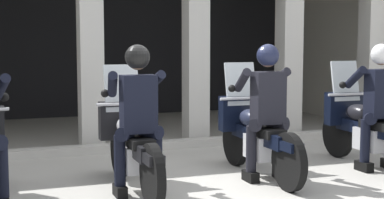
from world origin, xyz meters
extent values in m
plane|color=#A8A59E|center=(0.00, 3.00, 0.00)|extent=(80.00, 80.00, 0.00)
cube|color=black|center=(0.09, 6.66, 1.42)|extent=(9.44, 0.24, 2.85)
cube|color=beige|center=(4.71, 4.68, 1.42)|extent=(0.30, 4.35, 2.85)
cube|color=beige|center=(-0.75, 2.86, 1.20)|extent=(0.35, 0.36, 2.41)
cube|color=beige|center=(0.94, 2.86, 1.20)|extent=(0.35, 0.36, 2.41)
cube|color=beige|center=(2.62, 2.86, 1.20)|extent=(0.35, 0.36, 2.41)
cube|color=beige|center=(4.31, 2.86, 1.20)|extent=(0.35, 0.36, 2.41)
cube|color=#B7B5AD|center=(0.09, 2.36, 0.06)|extent=(9.04, 0.24, 0.12)
cylinder|color=black|center=(-2.15, -0.10, 0.39)|extent=(0.12, 0.12, 0.53)
cylinder|color=black|center=(-2.13, 0.11, 1.16)|extent=(0.19, 0.48, 0.31)
sphere|color=black|center=(-2.09, 0.32, 1.05)|extent=(0.09, 0.09, 0.09)
cylinder|color=black|center=(-0.78, 0.84, 0.32)|extent=(0.09, 0.64, 0.64)
cylinder|color=black|center=(-0.78, -0.56, 0.32)|extent=(0.09, 0.64, 0.64)
cube|color=black|center=(-0.78, 0.84, 0.53)|extent=(0.14, 0.44, 0.08)
cube|color=silver|center=(-0.78, 0.09, 0.37)|extent=(0.28, 0.44, 0.28)
cube|color=black|center=(-0.78, 0.14, 0.50)|extent=(0.18, 1.24, 0.16)
ellipsoid|color=#B2B2B7|center=(-0.78, 0.36, 0.68)|extent=(0.26, 0.48, 0.22)
cube|color=black|center=(-0.78, -0.04, 0.57)|extent=(0.24, 0.52, 0.10)
cube|color=black|center=(-0.78, -0.50, 0.50)|extent=(0.16, 0.48, 0.10)
cylinder|color=silver|center=(-0.78, 0.78, 0.56)|extent=(0.05, 0.24, 0.53)
cube|color=black|center=(-0.78, 0.72, 0.70)|extent=(0.52, 0.16, 0.44)
sphere|color=silver|center=(-0.78, 0.82, 0.72)|extent=(0.18, 0.18, 0.18)
cube|color=silver|center=(-0.78, 0.70, 1.07)|extent=(0.40, 0.14, 0.54)
cylinder|color=silver|center=(-0.78, 0.62, 0.90)|extent=(0.62, 0.04, 0.04)
cylinder|color=silver|center=(-0.66, -0.26, 0.18)|extent=(0.07, 0.55, 0.07)
cube|color=black|center=(-0.78, -0.06, 0.97)|extent=(0.36, 0.22, 0.60)
cube|color=#591414|center=(-0.78, 0.06, 0.99)|extent=(0.05, 0.02, 0.32)
sphere|color=#936B51|center=(-0.78, -0.04, 1.43)|extent=(0.21, 0.21, 0.21)
sphere|color=black|center=(-0.78, -0.04, 1.46)|extent=(0.26, 0.26, 0.26)
cylinder|color=black|center=(-0.64, -0.04, 0.66)|extent=(0.26, 0.29, 0.17)
cylinder|color=black|center=(-0.58, -0.04, 0.39)|extent=(0.12, 0.12, 0.53)
cube|color=black|center=(-0.58, -0.03, 0.06)|extent=(0.11, 0.26, 0.12)
cylinder|color=black|center=(-0.92, -0.04, 0.66)|extent=(0.26, 0.29, 0.17)
cylinder|color=black|center=(-0.98, -0.04, 0.39)|extent=(0.12, 0.12, 0.53)
cube|color=black|center=(-0.98, -0.03, 0.06)|extent=(0.11, 0.26, 0.12)
cylinder|color=black|center=(-0.56, 0.17, 1.16)|extent=(0.19, 0.48, 0.31)
sphere|color=black|center=(-0.52, 0.38, 1.05)|extent=(0.09, 0.09, 0.09)
cylinder|color=black|center=(-1.00, 0.17, 1.16)|extent=(0.19, 0.48, 0.31)
sphere|color=black|center=(-1.04, 0.38, 1.05)|extent=(0.09, 0.09, 0.09)
cylinder|color=black|center=(0.78, 0.96, 0.32)|extent=(0.09, 0.64, 0.64)
cylinder|color=black|center=(0.78, -0.44, 0.32)|extent=(0.09, 0.64, 0.64)
cube|color=black|center=(0.78, 0.96, 0.53)|extent=(0.14, 0.44, 0.08)
cube|color=silver|center=(0.78, 0.21, 0.37)|extent=(0.28, 0.44, 0.28)
cube|color=black|center=(0.78, 0.26, 0.50)|extent=(0.18, 1.24, 0.16)
ellipsoid|color=#1E2338|center=(0.78, 0.48, 0.68)|extent=(0.26, 0.48, 0.22)
cube|color=black|center=(0.78, 0.08, 0.57)|extent=(0.24, 0.52, 0.10)
cube|color=black|center=(0.78, -0.38, 0.50)|extent=(0.16, 0.48, 0.10)
cylinder|color=silver|center=(0.78, 0.90, 0.56)|extent=(0.05, 0.24, 0.53)
cube|color=black|center=(0.78, 0.84, 0.70)|extent=(0.52, 0.16, 0.44)
sphere|color=silver|center=(0.78, 0.94, 0.72)|extent=(0.18, 0.18, 0.18)
cube|color=silver|center=(0.78, 0.82, 1.07)|extent=(0.40, 0.14, 0.54)
cylinder|color=silver|center=(0.78, 0.74, 0.90)|extent=(0.62, 0.04, 0.04)
cylinder|color=silver|center=(0.90, -0.14, 0.18)|extent=(0.07, 0.55, 0.07)
cube|color=black|center=(0.78, 0.06, 0.97)|extent=(0.36, 0.22, 0.60)
cube|color=#14193F|center=(0.78, 0.18, 0.99)|extent=(0.05, 0.02, 0.32)
sphere|color=#936B51|center=(0.78, 0.08, 1.43)|extent=(0.21, 0.21, 0.21)
sphere|color=#191E38|center=(0.78, 0.08, 1.46)|extent=(0.26, 0.26, 0.26)
cylinder|color=black|center=(0.92, 0.08, 0.66)|extent=(0.26, 0.29, 0.17)
cylinder|color=black|center=(0.98, 0.08, 0.39)|extent=(0.12, 0.12, 0.53)
cube|color=black|center=(0.98, 0.09, 0.06)|extent=(0.11, 0.26, 0.12)
cylinder|color=black|center=(0.64, 0.08, 0.66)|extent=(0.26, 0.29, 0.17)
cylinder|color=black|center=(0.58, 0.08, 0.39)|extent=(0.12, 0.12, 0.53)
cube|color=black|center=(0.58, 0.09, 0.06)|extent=(0.11, 0.26, 0.12)
cylinder|color=black|center=(1.00, 0.29, 1.16)|extent=(0.19, 0.48, 0.31)
sphere|color=black|center=(1.04, 0.50, 1.05)|extent=(0.09, 0.09, 0.09)
cylinder|color=black|center=(0.56, 0.29, 1.16)|extent=(0.19, 0.48, 0.31)
sphere|color=black|center=(0.52, 0.50, 1.05)|extent=(0.09, 0.09, 0.09)
cylinder|color=black|center=(2.35, 0.96, 0.32)|extent=(0.09, 0.64, 0.64)
cube|color=black|center=(2.35, 0.96, 0.53)|extent=(0.14, 0.44, 0.08)
cube|color=silver|center=(2.35, 0.21, 0.37)|extent=(0.28, 0.44, 0.28)
cube|color=black|center=(2.35, 0.26, 0.50)|extent=(0.18, 1.24, 0.16)
ellipsoid|color=black|center=(2.35, 0.48, 0.68)|extent=(0.26, 0.48, 0.22)
cube|color=black|center=(2.35, 0.08, 0.57)|extent=(0.24, 0.52, 0.10)
cylinder|color=silver|center=(2.35, 0.90, 0.56)|extent=(0.05, 0.24, 0.53)
cube|color=black|center=(2.35, 0.84, 0.70)|extent=(0.52, 0.16, 0.44)
sphere|color=silver|center=(2.35, 0.94, 0.72)|extent=(0.18, 0.18, 0.18)
cube|color=silver|center=(2.35, 0.82, 1.07)|extent=(0.40, 0.14, 0.54)
cylinder|color=silver|center=(2.35, 0.74, 0.90)|extent=(0.62, 0.04, 0.04)
cube|color=black|center=(2.35, 0.06, 0.97)|extent=(0.36, 0.22, 0.60)
cube|color=black|center=(2.35, 0.18, 0.99)|extent=(0.05, 0.02, 0.32)
sphere|color=tan|center=(2.35, 0.08, 1.43)|extent=(0.21, 0.21, 0.21)
sphere|color=silver|center=(2.35, 0.08, 1.46)|extent=(0.26, 0.26, 0.26)
cylinder|color=black|center=(2.21, 0.08, 0.66)|extent=(0.26, 0.29, 0.17)
cylinder|color=black|center=(2.15, 0.08, 0.39)|extent=(0.12, 0.12, 0.53)
cube|color=black|center=(2.15, 0.09, 0.06)|extent=(0.11, 0.26, 0.12)
cylinder|color=black|center=(2.57, 0.29, 1.16)|extent=(0.19, 0.48, 0.31)
sphere|color=black|center=(2.61, 0.50, 1.05)|extent=(0.09, 0.09, 0.09)
cylinder|color=black|center=(2.13, 0.29, 1.16)|extent=(0.19, 0.48, 0.31)
sphere|color=black|center=(2.09, 0.50, 1.05)|extent=(0.09, 0.09, 0.09)
camera|label=1|loc=(-2.30, -5.85, 1.63)|focal=54.18mm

